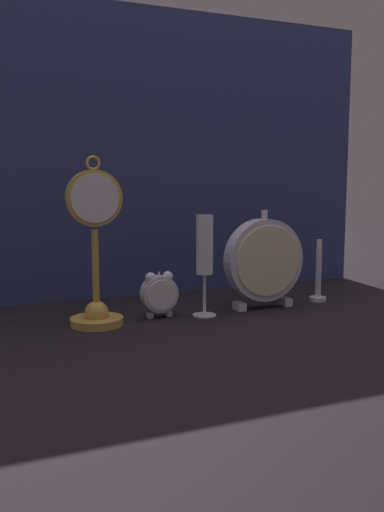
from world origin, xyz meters
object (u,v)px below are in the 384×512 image
alarm_clock_twin_bell (159,292)px  mantel_clock_silver (264,260)px  pocket_watch_on_stand (95,262)px  brass_candlestick (318,281)px  champagne_flute (205,253)px

alarm_clock_twin_bell → mantel_clock_silver: 0.26m
pocket_watch_on_stand → brass_candlestick: 0.56m
brass_candlestick → pocket_watch_on_stand: bearing=-178.4°
alarm_clock_twin_bell → mantel_clock_silver: (0.25, -0.01, 0.06)m
pocket_watch_on_stand → mantel_clock_silver: pocket_watch_on_stand is taller
champagne_flute → brass_candlestick: (0.32, 0.03, -0.09)m
champagne_flute → pocket_watch_on_stand: bearing=176.7°
pocket_watch_on_stand → alarm_clock_twin_bell: 0.16m
pocket_watch_on_stand → mantel_clock_silver: bearing=0.3°
mantel_clock_silver → brass_candlestick: mantel_clock_silver is taller
mantel_clock_silver → champagne_flute: 0.16m
brass_candlestick → alarm_clock_twin_bell: bearing=-179.6°
alarm_clock_twin_bell → champagne_flute: size_ratio=0.45×
champagne_flute → brass_candlestick: bearing=5.2°
champagne_flute → alarm_clock_twin_bell: bearing=164.4°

